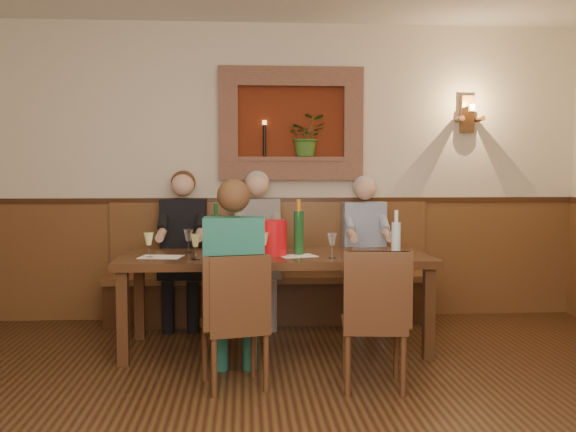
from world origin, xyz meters
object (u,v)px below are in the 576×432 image
wine_bottle_green_a (299,232)px  water_bottle (396,240)px  wine_bottle_green_b (216,234)px  bench (271,286)px  spittoon_bucket (271,238)px  person_bench_right (365,262)px  dining_table (276,264)px  chair_near_left (235,348)px  person_chair_front (234,299)px  person_bench_mid (258,261)px  chair_near_right (373,347)px  person_bench_left (183,262)px

wine_bottle_green_a → water_bottle: 0.77m
wine_bottle_green_b → bench: bearing=63.2°
spittoon_bucket → person_bench_right: bearing=43.8°
dining_table → water_bottle: bearing=-21.5°
chair_near_left → wine_bottle_green_b: 1.14m
chair_near_left → water_bottle: bearing=11.4°
person_chair_front → water_bottle: bearing=20.1°
person_bench_mid → water_bottle: size_ratio=3.85×
bench → wine_bottle_green_a: 1.14m
chair_near_left → person_chair_front: bearing=78.9°
chair_near_right → person_bench_left: (-1.39, 1.80, 0.32)m
chair_near_left → person_bench_right: size_ratio=0.65×
dining_table → chair_near_left: 1.03m
person_bench_left → bench: bearing=7.5°
wine_bottle_green_a → chair_near_right: bearing=-67.0°
chair_near_right → bench: bearing=113.5°
bench → wine_bottle_green_a: bearing=-79.3°
dining_table → water_bottle: 0.97m
bench → chair_near_left: (-0.31, -1.83, -0.07)m
bench → water_bottle: size_ratio=8.18×
wine_bottle_green_a → person_chair_front: bearing=-122.6°
bench → spittoon_bucket: size_ratio=10.96×
bench → wine_bottle_green_b: wine_bottle_green_b is taller
wine_bottle_green_b → person_chair_front: bearing=-79.2°
water_bottle → person_bench_mid: bearing=130.1°
wine_bottle_green_b → water_bottle: (1.34, -0.37, -0.02)m
bench → person_bench_mid: bearing=-139.6°
dining_table → person_bench_left: 1.16m
chair_near_left → person_chair_front: size_ratio=0.65×
chair_near_left → person_bench_left: size_ratio=0.63×
chair_near_left → bench: bearing=67.1°
water_bottle → person_bench_left: bearing=144.8°
bench → water_bottle: (0.87, -1.29, 0.57)m
person_bench_right → person_bench_left: bearing=-179.9°
dining_table → person_chair_front: (-0.31, -0.78, -0.12)m
chair_near_left → person_bench_left: bearing=92.6°
person_bench_mid → person_chair_front: 1.63m
bench → person_bench_right: 0.91m
person_bench_left → person_bench_mid: bearing=-0.0°
bench → person_chair_front: person_chair_front is taller
dining_table → chair_near_right: size_ratio=2.63×
chair_near_left → wine_bottle_green_a: wine_bottle_green_a is taller
bench → person_bench_left: size_ratio=2.13×
person_bench_left → person_bench_right: person_bench_left is taller
person_bench_left → wine_bottle_green_b: (0.34, -0.82, 0.33)m
chair_near_right → spittoon_bucket: size_ratio=3.33×
person_bench_right → wine_bottle_green_b: 1.61m
person_chair_front → water_bottle: 1.31m
person_chair_front → wine_bottle_green_a: bearing=57.4°
bench → person_bench_mid: size_ratio=2.13×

